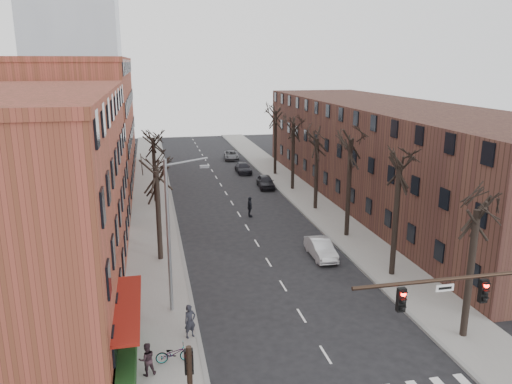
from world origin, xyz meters
TOP-DOWN VIEW (x-y plane):
  - sidewalk_left at (-8.00, 35.00)m, footprint 4.00×90.00m
  - sidewalk_right at (8.00, 35.00)m, footprint 4.00×90.00m
  - building_left_near at (-16.00, 15.00)m, footprint 12.00×26.00m
  - building_left_far at (-16.00, 44.00)m, footprint 12.00×28.00m
  - building_right at (16.00, 30.00)m, footprint 12.00×50.00m
  - awning_left at (-9.40, 6.00)m, footprint 1.20×7.00m
  - hedge at (-9.50, 5.00)m, footprint 0.80×6.00m
  - tree_right_a at (7.60, 4.00)m, footprint 5.20×5.20m
  - tree_right_b at (7.60, 12.00)m, footprint 5.20×5.20m
  - tree_right_c at (7.60, 20.00)m, footprint 5.20×5.20m
  - tree_right_d at (7.60, 28.00)m, footprint 5.20×5.20m
  - tree_right_e at (7.60, 36.00)m, footprint 5.20×5.20m
  - tree_right_f at (7.60, 44.00)m, footprint 5.20×5.20m
  - tree_left_a at (-7.60, 18.00)m, footprint 5.20×5.20m
  - tree_left_b at (-7.60, 34.00)m, footprint 5.20×5.20m
  - signal_mast_arm at (5.45, -1.00)m, footprint 8.14×0.30m
  - streetlight at (-7.03, 10.00)m, footprint 2.45×0.22m
  - silver_sedan at (4.00, 16.16)m, footprint 1.51×4.16m
  - parked_car_near at (4.84, 37.54)m, footprint 1.94×4.34m
  - parked_car_mid at (3.80, 45.89)m, footprint 1.86×4.42m
  - parked_car_far at (3.80, 55.39)m, footprint 2.49×4.62m
  - pedestrian_a at (-6.40, 6.82)m, footprint 0.78×0.67m
  - pedestrian_b at (-8.60, 3.99)m, footprint 0.86×0.73m
  - pedestrian_crossing at (0.85, 26.98)m, footprint 0.52×1.15m
  - bicycle at (-7.35, 4.74)m, footprint 1.73×0.62m

SIDE VIEW (x-z plane):
  - awning_left at x=-9.40m, z-range -0.07..0.07m
  - tree_right_a at x=7.60m, z-range -5.00..5.00m
  - tree_right_b at x=7.60m, z-range -5.40..5.40m
  - tree_right_c at x=7.60m, z-range -5.80..5.80m
  - tree_right_d at x=7.60m, z-range -5.00..5.00m
  - tree_right_e at x=7.60m, z-range -5.40..5.40m
  - tree_right_f at x=7.60m, z-range -5.80..5.80m
  - tree_left_a at x=-7.60m, z-range -4.75..4.75m
  - tree_left_b at x=-7.60m, z-range -4.75..4.75m
  - sidewalk_left at x=-8.00m, z-range 0.00..0.15m
  - sidewalk_right at x=8.00m, z-range 0.00..0.15m
  - bicycle at x=-7.35m, z-range 0.15..1.06m
  - parked_car_far at x=3.80m, z-range 0.00..1.23m
  - parked_car_mid at x=3.80m, z-range 0.00..1.27m
  - hedge at x=-9.50m, z-range 0.15..1.15m
  - silver_sedan at x=4.00m, z-range 0.00..1.36m
  - parked_car_near at x=4.84m, z-range 0.00..1.45m
  - pedestrian_b at x=-8.60m, z-range 0.15..1.73m
  - pedestrian_crossing at x=0.85m, z-range 0.00..1.93m
  - pedestrian_a at x=-6.40m, z-range 0.15..1.95m
  - signal_mast_arm at x=5.45m, z-range 0.80..8.00m
  - building_right at x=16.00m, z-range 0.00..10.00m
  - streetlight at x=-7.03m, z-range 0.50..9.53m
  - building_left_near at x=-16.00m, z-range 0.00..12.00m
  - building_left_far at x=-16.00m, z-range 0.00..14.00m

